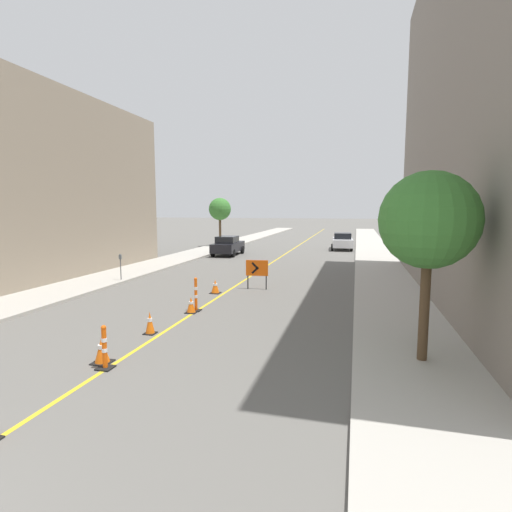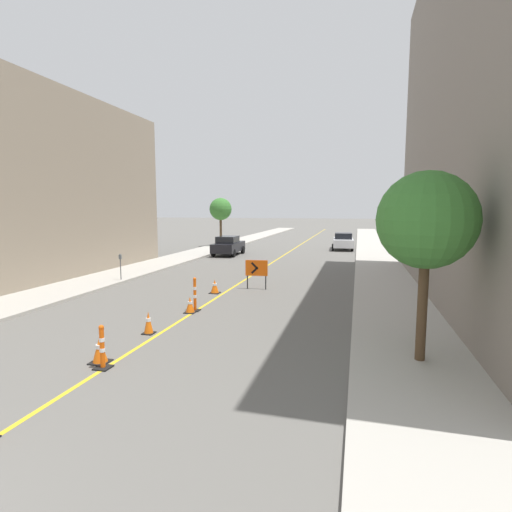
{
  "view_description": "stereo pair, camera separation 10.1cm",
  "coord_description": "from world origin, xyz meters",
  "px_view_note": "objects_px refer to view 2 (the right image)",
  "views": [
    {
      "loc": [
        5.79,
        -1.78,
        3.89
      ],
      "look_at": [
        -0.05,
        21.48,
        1.0
      ],
      "focal_mm": 28.0,
      "sensor_mm": 36.0,
      "label": 1
    },
    {
      "loc": [
        5.89,
        -1.75,
        3.89
      ],
      "look_at": [
        -0.05,
        21.48,
        1.0
      ],
      "focal_mm": 28.0,
      "sensor_mm": 36.0,
      "label": 2
    }
  ],
  "objects_px": {
    "traffic_cone_fourth": "(190,305)",
    "delineator_post_rear": "(195,296)",
    "street_tree_right_near": "(427,221)",
    "delineator_post_front": "(102,350)",
    "arrow_barricade_primary": "(256,269)",
    "street_tree_left_near": "(221,209)",
    "traffic_cone_third": "(148,323)",
    "traffic_cone_second": "(100,350)",
    "parked_car_curb_mid": "(343,241)",
    "parking_meter_near_curb": "(120,261)",
    "parked_car_curb_near": "(228,246)",
    "traffic_cone_fifth": "(215,286)"
  },
  "relations": [
    {
      "from": "delineator_post_rear",
      "to": "parked_car_curb_near",
      "type": "distance_m",
      "value": 18.1
    },
    {
      "from": "delineator_post_front",
      "to": "parked_car_curb_near",
      "type": "relative_size",
      "value": 0.25
    },
    {
      "from": "arrow_barricade_primary",
      "to": "street_tree_left_near",
      "type": "relative_size",
      "value": 0.3
    },
    {
      "from": "delineator_post_rear",
      "to": "parked_car_curb_mid",
      "type": "bearing_deg",
      "value": 79.28
    },
    {
      "from": "traffic_cone_second",
      "to": "delineator_post_rear",
      "type": "xyz_separation_m",
      "value": [
        0.3,
        5.38,
        0.23
      ]
    },
    {
      "from": "parking_meter_near_curb",
      "to": "parked_car_curb_near",
      "type": "bearing_deg",
      "value": 82.78
    },
    {
      "from": "delineator_post_front",
      "to": "delineator_post_rear",
      "type": "bearing_deg",
      "value": 89.92
    },
    {
      "from": "traffic_cone_third",
      "to": "traffic_cone_fifth",
      "type": "relative_size",
      "value": 1.1
    },
    {
      "from": "delineator_post_rear",
      "to": "parked_car_curb_mid",
      "type": "height_order",
      "value": "parked_car_curb_mid"
    },
    {
      "from": "delineator_post_front",
      "to": "traffic_cone_second",
      "type": "bearing_deg",
      "value": 134.14
    },
    {
      "from": "parked_car_curb_mid",
      "to": "street_tree_left_near",
      "type": "bearing_deg",
      "value": 177.91
    },
    {
      "from": "traffic_cone_third",
      "to": "parked_car_curb_near",
      "type": "bearing_deg",
      "value": 101.48
    },
    {
      "from": "traffic_cone_fifth",
      "to": "parked_car_curb_near",
      "type": "relative_size",
      "value": 0.15
    },
    {
      "from": "traffic_cone_third",
      "to": "street_tree_left_near",
      "type": "distance_m",
      "value": 28.25
    },
    {
      "from": "delineator_post_rear",
      "to": "street_tree_right_near",
      "type": "height_order",
      "value": "street_tree_right_near"
    },
    {
      "from": "delineator_post_rear",
      "to": "parked_car_curb_mid",
      "type": "distance_m",
      "value": 24.81
    },
    {
      "from": "traffic_cone_second",
      "to": "traffic_cone_fourth",
      "type": "distance_m",
      "value": 5.07
    },
    {
      "from": "traffic_cone_third",
      "to": "traffic_cone_second",
      "type": "bearing_deg",
      "value": -89.92
    },
    {
      "from": "traffic_cone_fifth",
      "to": "street_tree_left_near",
      "type": "relative_size",
      "value": 0.13
    },
    {
      "from": "parking_meter_near_curb",
      "to": "street_tree_right_near",
      "type": "relative_size",
      "value": 0.29
    },
    {
      "from": "parked_car_curb_near",
      "to": "parked_car_curb_mid",
      "type": "distance_m",
      "value": 11.37
    },
    {
      "from": "traffic_cone_second",
      "to": "parked_car_curb_mid",
      "type": "xyz_separation_m",
      "value": [
        4.91,
        29.76,
        0.47
      ]
    },
    {
      "from": "traffic_cone_third",
      "to": "parking_meter_near_curb",
      "type": "xyz_separation_m",
      "value": [
        -5.81,
        7.47,
        0.76
      ]
    },
    {
      "from": "parked_car_curb_near",
      "to": "traffic_cone_fourth",
      "type": "bearing_deg",
      "value": -78.06
    },
    {
      "from": "traffic_cone_fourth",
      "to": "street_tree_left_near",
      "type": "distance_m",
      "value": 25.8
    },
    {
      "from": "traffic_cone_third",
      "to": "parking_meter_near_curb",
      "type": "height_order",
      "value": "parking_meter_near_curb"
    },
    {
      "from": "parked_car_curb_near",
      "to": "parked_car_curb_mid",
      "type": "relative_size",
      "value": 0.99
    },
    {
      "from": "parked_car_curb_mid",
      "to": "street_tree_right_near",
      "type": "xyz_separation_m",
      "value": [
        2.89,
        -27.91,
        2.78
      ]
    },
    {
      "from": "traffic_cone_fifth",
      "to": "street_tree_left_near",
      "type": "xyz_separation_m",
      "value": [
        -7.07,
        21.01,
        3.44
      ]
    },
    {
      "from": "traffic_cone_third",
      "to": "arrow_barricade_primary",
      "type": "bearing_deg",
      "value": 78.23
    },
    {
      "from": "traffic_cone_fourth",
      "to": "delineator_post_rear",
      "type": "distance_m",
      "value": 0.42
    },
    {
      "from": "arrow_barricade_primary",
      "to": "street_tree_right_near",
      "type": "height_order",
      "value": "street_tree_right_near"
    },
    {
      "from": "delineator_post_rear",
      "to": "parked_car_curb_mid",
      "type": "xyz_separation_m",
      "value": [
        4.61,
        24.38,
        0.24
      ]
    },
    {
      "from": "parked_car_curb_mid",
      "to": "parking_meter_near_curb",
      "type": "height_order",
      "value": "parked_car_curb_mid"
    },
    {
      "from": "delineator_post_rear",
      "to": "parked_car_curb_near",
      "type": "xyz_separation_m",
      "value": [
        -4.46,
        17.54,
        0.24
      ]
    },
    {
      "from": "street_tree_right_near",
      "to": "traffic_cone_second",
      "type": "bearing_deg",
      "value": -166.7
    },
    {
      "from": "traffic_cone_second",
      "to": "parking_meter_near_curb",
      "type": "relative_size",
      "value": 0.49
    },
    {
      "from": "traffic_cone_fifth",
      "to": "parking_meter_near_curb",
      "type": "height_order",
      "value": "parking_meter_near_curb"
    },
    {
      "from": "parked_car_curb_mid",
      "to": "parking_meter_near_curb",
      "type": "xyz_separation_m",
      "value": [
        -10.73,
        -19.86,
        0.3
      ]
    },
    {
      "from": "traffic_cone_fifth",
      "to": "delineator_post_front",
      "type": "bearing_deg",
      "value": -87.66
    },
    {
      "from": "traffic_cone_third",
      "to": "arrow_barricade_primary",
      "type": "xyz_separation_m",
      "value": [
        1.56,
        7.49,
        0.63
      ]
    },
    {
      "from": "parking_meter_near_curb",
      "to": "street_tree_right_near",
      "type": "bearing_deg",
      "value": -30.59
    },
    {
      "from": "arrow_barricade_primary",
      "to": "parking_meter_near_curb",
      "type": "height_order",
      "value": "parking_meter_near_curb"
    },
    {
      "from": "delineator_post_front",
      "to": "parked_car_curb_near",
      "type": "height_order",
      "value": "parked_car_curb_near"
    },
    {
      "from": "delineator_post_front",
      "to": "arrow_barricade_primary",
      "type": "bearing_deg",
      "value": 82.94
    },
    {
      "from": "delineator_post_rear",
      "to": "street_tree_right_near",
      "type": "xyz_separation_m",
      "value": [
        7.51,
        -3.53,
        3.02
      ]
    },
    {
      "from": "parking_meter_near_curb",
      "to": "street_tree_right_near",
      "type": "height_order",
      "value": "street_tree_right_near"
    },
    {
      "from": "traffic_cone_fourth",
      "to": "parked_car_curb_near",
      "type": "bearing_deg",
      "value": 103.83
    },
    {
      "from": "traffic_cone_fourth",
      "to": "street_tree_left_near",
      "type": "height_order",
      "value": "street_tree_left_near"
    },
    {
      "from": "street_tree_left_near",
      "to": "traffic_cone_fourth",
      "type": "bearing_deg",
      "value": -73.23
    }
  ]
}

